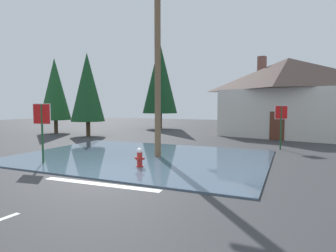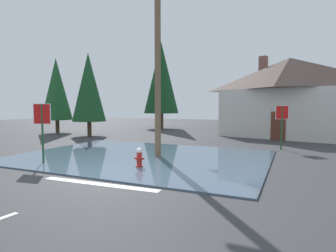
% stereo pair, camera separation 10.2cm
% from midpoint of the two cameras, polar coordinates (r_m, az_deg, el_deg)
% --- Properties ---
extents(ground_plane, '(80.00, 80.00, 0.10)m').
position_cam_midpoint_polar(ground_plane, '(10.22, -10.80, -9.83)').
color(ground_plane, '#38383A').
extents(flood_puddle, '(11.37, 8.40, 0.06)m').
position_cam_midpoint_polar(flood_puddle, '(13.34, -5.19, -6.15)').
color(flood_puddle, '#4C6075').
rests_on(flood_puddle, ground).
extents(lane_stop_bar, '(4.08, 0.46, 0.01)m').
position_cam_midpoint_polar(lane_stop_bar, '(9.06, -13.49, -11.32)').
color(lane_stop_bar, silver).
rests_on(lane_stop_bar, ground).
extents(stop_sign_near, '(0.84, 0.14, 2.49)m').
position_cam_midpoint_polar(stop_sign_near, '(12.62, -23.88, 1.03)').
color(stop_sign_near, '#1E4C28').
rests_on(stop_sign_near, ground).
extents(fire_hydrant, '(0.39, 0.34, 0.79)m').
position_cam_midpoint_polar(fire_hydrant, '(10.98, -5.56, -6.48)').
color(fire_hydrant, '#AD231E').
rests_on(fire_hydrant, ground).
extents(utility_pole, '(1.60, 0.28, 8.05)m').
position_cam_midpoint_polar(utility_pole, '(13.14, -1.87, 11.97)').
color(utility_pole, brown).
rests_on(utility_pole, ground).
extents(stop_sign_far, '(0.65, 0.39, 2.42)m').
position_cam_midpoint_polar(stop_sign_far, '(16.56, 22.20, 1.47)').
color(stop_sign_far, '#1E4C28').
rests_on(stop_sign_far, ground).
extents(house, '(11.01, 7.61, 6.52)m').
position_cam_midpoint_polar(house, '(23.55, 23.32, 5.55)').
color(house, beige).
rests_on(house, ground).
extents(pine_tree_tall_left, '(2.62, 2.62, 6.55)m').
position_cam_midpoint_polar(pine_tree_tall_left, '(26.73, -21.52, 6.93)').
color(pine_tree_tall_left, '#4C3823').
rests_on(pine_tree_tall_left, ground).
extents(pine_tree_mid_left, '(2.63, 2.63, 6.57)m').
position_cam_midpoint_polar(pine_tree_mid_left, '(23.28, -15.64, 7.55)').
color(pine_tree_mid_left, '#4C3823').
rests_on(pine_tree_mid_left, ground).
extents(pine_tree_short_left, '(3.65, 3.65, 9.11)m').
position_cam_midpoint_polar(pine_tree_short_left, '(29.95, -1.30, 9.76)').
color(pine_tree_short_left, '#4C3823').
rests_on(pine_tree_short_left, ground).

